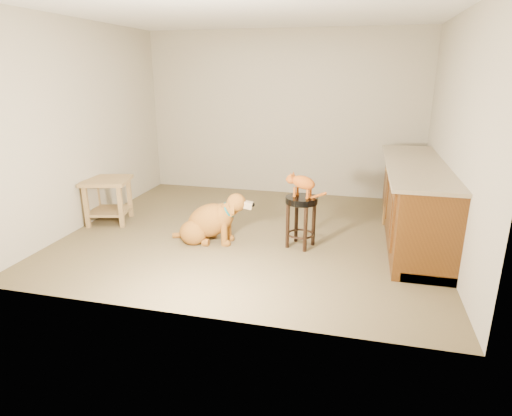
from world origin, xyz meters
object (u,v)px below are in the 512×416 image
(padded_stool, at_px, (301,212))
(golden_retriever, at_px, (210,222))
(wood_stool, at_px, (404,199))
(side_table, at_px, (108,194))
(tabby_kitten, at_px, (301,183))

(padded_stool, bearing_deg, golden_retriever, -174.13)
(wood_stool, height_order, golden_retriever, wood_stool)
(side_table, bearing_deg, wood_stool, 9.66)
(padded_stool, height_order, golden_retriever, golden_retriever)
(padded_stool, bearing_deg, tabby_kitten, 156.56)
(golden_retriever, relative_size, tabby_kitten, 2.17)
(wood_stool, relative_size, golden_retriever, 0.74)
(side_table, relative_size, golden_retriever, 0.67)
(golden_retriever, bearing_deg, side_table, 166.07)
(padded_stool, relative_size, tabby_kitten, 1.25)
(side_table, distance_m, golden_retriever, 1.61)
(wood_stool, distance_m, side_table, 3.91)
(side_table, distance_m, tabby_kitten, 2.68)
(padded_stool, height_order, tabby_kitten, tabby_kitten)
(padded_stool, bearing_deg, side_table, 174.92)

